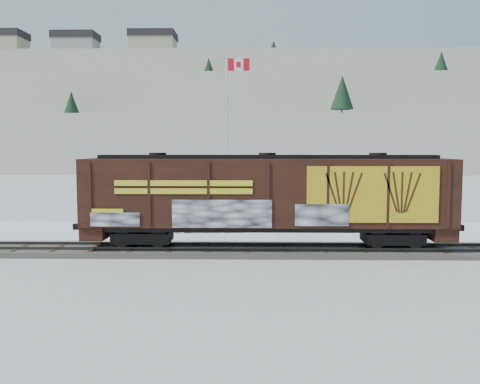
{
  "coord_description": "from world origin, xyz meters",
  "views": [
    {
      "loc": [
        2.19,
        -27.85,
        5.63
      ],
      "look_at": [
        1.56,
        3.0,
        2.98
      ],
      "focal_mm": 40.0,
      "sensor_mm": 36.0,
      "label": 1
    }
  ],
  "objects_px": {
    "hopper_railcar": "(267,195)",
    "car_silver": "(132,220)",
    "flagpole": "(228,156)",
    "car_white": "(204,220)",
    "car_dark": "(290,218)"
  },
  "relations": [
    {
      "from": "hopper_railcar",
      "to": "car_silver",
      "type": "xyz_separation_m",
      "value": [
        -8.67,
        6.76,
        -2.26
      ]
    },
    {
      "from": "car_dark",
      "to": "car_silver",
      "type": "bearing_deg",
      "value": 111.53
    },
    {
      "from": "flagpole",
      "to": "car_white",
      "type": "height_order",
      "value": "flagpole"
    },
    {
      "from": "hopper_railcar",
      "to": "flagpole",
      "type": "bearing_deg",
      "value": 99.74
    },
    {
      "from": "flagpole",
      "to": "car_silver",
      "type": "relative_size",
      "value": 2.82
    },
    {
      "from": "hopper_railcar",
      "to": "car_silver",
      "type": "relative_size",
      "value": 4.18
    },
    {
      "from": "hopper_railcar",
      "to": "car_dark",
      "type": "distance_m",
      "value": 8.56
    },
    {
      "from": "car_dark",
      "to": "flagpole",
      "type": "bearing_deg",
      "value": 44.62
    },
    {
      "from": "car_silver",
      "to": "car_white",
      "type": "height_order",
      "value": "car_silver"
    },
    {
      "from": "car_white",
      "to": "car_dark",
      "type": "bearing_deg",
      "value": -81.85
    },
    {
      "from": "car_silver",
      "to": "car_white",
      "type": "distance_m",
      "value": 4.72
    },
    {
      "from": "hopper_railcar",
      "to": "car_white",
      "type": "height_order",
      "value": "hopper_railcar"
    },
    {
      "from": "car_silver",
      "to": "car_white",
      "type": "relative_size",
      "value": 1.01
    },
    {
      "from": "flagpole",
      "to": "car_white",
      "type": "relative_size",
      "value": 2.86
    },
    {
      "from": "hopper_railcar",
      "to": "car_dark",
      "type": "xyz_separation_m",
      "value": [
        1.8,
        8.05,
        -2.27
      ]
    }
  ]
}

